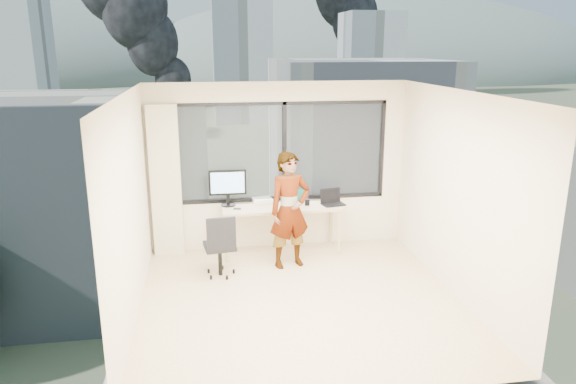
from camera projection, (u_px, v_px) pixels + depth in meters
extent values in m
cube|color=beige|center=(300.00, 300.00, 6.73)|extent=(4.00, 4.00, 0.01)
cube|color=white|center=(302.00, 92.00, 6.04)|extent=(4.00, 4.00, 0.01)
cube|color=beige|center=(343.00, 268.00, 4.48)|extent=(4.00, 0.01, 2.60)
cube|color=beige|center=(130.00, 209.00, 6.09)|extent=(0.01, 4.00, 2.60)
cube|color=beige|center=(457.00, 195.00, 6.69)|extent=(0.01, 4.00, 2.60)
cube|color=beige|center=(166.00, 181.00, 7.96)|extent=(0.45, 0.14, 2.30)
cube|color=tan|center=(281.00, 229.00, 8.21)|extent=(1.80, 0.60, 0.75)
imported|color=#2D2D33|center=(290.00, 210.00, 7.59)|extent=(0.70, 0.55, 1.69)
cube|color=white|center=(262.00, 200.00, 8.28)|extent=(0.32, 0.29, 0.07)
cube|color=black|center=(237.00, 209.00, 7.95)|extent=(0.12, 0.07, 0.01)
cylinder|color=black|center=(307.00, 202.00, 8.14)|extent=(0.10, 0.10, 0.10)
ellipsoid|color=#0C4842|center=(300.00, 194.00, 8.36)|extent=(0.30, 0.21, 0.21)
cube|color=#515B3D|center=(209.00, 121.00, 124.72)|extent=(400.00, 400.00, 0.04)
cube|color=beige|center=(89.00, 201.00, 35.80)|extent=(16.00, 12.00, 14.00)
cube|color=silver|center=(358.00, 154.00, 46.32)|extent=(14.00, 13.00, 16.00)
cube|color=silver|center=(4.00, 65.00, 91.93)|extent=(14.00, 14.00, 28.00)
cube|color=silver|center=(242.00, 55.00, 121.94)|extent=(13.00, 13.00, 30.00)
cube|color=silver|center=(370.00, 61.00, 147.09)|extent=(15.00, 15.00, 26.00)
ellipsoid|color=slate|center=(367.00, 74.00, 330.22)|extent=(300.00, 220.00, 96.00)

